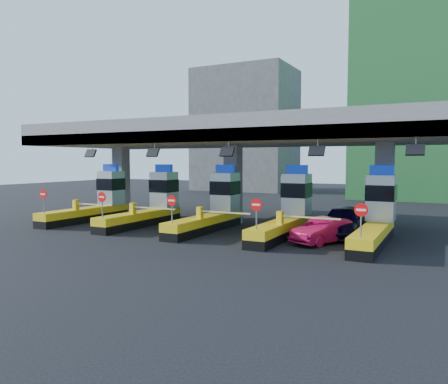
% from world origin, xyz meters
% --- Properties ---
extents(ground, '(120.00, 120.00, 0.00)m').
position_xyz_m(ground, '(0.00, 0.00, 0.00)').
color(ground, black).
rests_on(ground, ground).
extents(toll_canopy, '(28.00, 12.09, 7.00)m').
position_xyz_m(toll_canopy, '(0.00, 2.87, 6.13)').
color(toll_canopy, slate).
rests_on(toll_canopy, ground).
extents(toll_lane_far_left, '(4.43, 8.00, 4.16)m').
position_xyz_m(toll_lane_far_left, '(-10.00, 0.28, 1.40)').
color(toll_lane_far_left, black).
rests_on(toll_lane_far_left, ground).
extents(toll_lane_left, '(4.43, 8.00, 4.16)m').
position_xyz_m(toll_lane_left, '(-5.00, 0.28, 1.40)').
color(toll_lane_left, black).
rests_on(toll_lane_left, ground).
extents(toll_lane_center, '(4.43, 8.00, 4.16)m').
position_xyz_m(toll_lane_center, '(0.00, 0.28, 1.40)').
color(toll_lane_center, black).
rests_on(toll_lane_center, ground).
extents(toll_lane_right, '(4.43, 8.00, 4.16)m').
position_xyz_m(toll_lane_right, '(5.00, 0.28, 1.40)').
color(toll_lane_right, black).
rests_on(toll_lane_right, ground).
extents(toll_lane_far_right, '(4.43, 8.00, 4.16)m').
position_xyz_m(toll_lane_far_right, '(10.00, 0.28, 1.40)').
color(toll_lane_far_right, black).
rests_on(toll_lane_far_right, ground).
extents(bg_building_scaffold, '(18.00, 12.00, 28.00)m').
position_xyz_m(bg_building_scaffold, '(12.00, 32.00, 14.00)').
color(bg_building_scaffold, '#1E5926').
rests_on(bg_building_scaffold, ground).
extents(bg_building_concrete, '(14.00, 10.00, 18.00)m').
position_xyz_m(bg_building_concrete, '(-14.00, 36.00, 9.00)').
color(bg_building_concrete, '#4C4C49').
rests_on(bg_building_concrete, ground).
extents(van, '(2.32, 5.43, 1.83)m').
position_xyz_m(van, '(8.06, 1.11, 0.92)').
color(van, black).
rests_on(van, ground).
extents(red_car, '(3.02, 4.36, 1.36)m').
position_xyz_m(red_car, '(7.55, -1.35, 0.68)').
color(red_car, maroon).
rests_on(red_car, ground).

